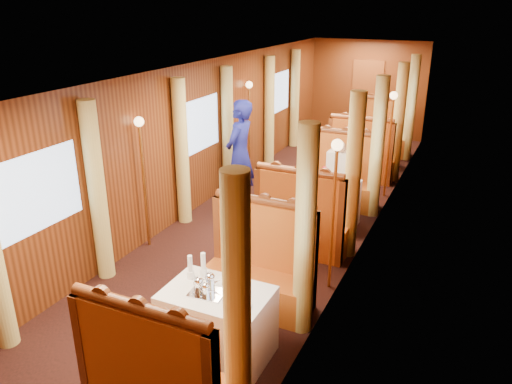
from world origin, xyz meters
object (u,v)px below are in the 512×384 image
Objects in this scene: teapot_back at (210,283)px; rose_vase_mid at (324,171)px; banquette_near_aft at (259,273)px; fruit_plate at (239,304)px; table_near at (218,324)px; tea_tray at (207,293)px; banquette_mid_fwd at (302,225)px; table_mid at (323,204)px; banquette_mid_aft at (341,182)px; banquette_far_aft at (381,136)px; rose_vase_far at (376,124)px; teapot_left at (199,287)px; table_far at (372,149)px; passenger at (338,168)px; teapot_right at (206,291)px; banquette_far_fwd at (361,159)px; steward at (240,154)px.

teapot_back is 0.46× the size of rose_vase_mid.
fruit_plate is at bearing -74.65° from banquette_near_aft.
table_near is 0.39m from tea_tray.
banquette_mid_fwd is 3.94× the size of tea_tray.
banquette_near_aft reaches higher than table_mid.
banquette_far_aft is at bearing 90.00° from banquette_mid_aft.
fruit_plate is at bearing -83.19° from banquette_mid_fwd.
rose_vase_far reaches higher than table_mid.
teapot_left is 0.47m from fruit_plate.
tea_tray is 0.10m from teapot_left.
banquette_mid_fwd reaches higher than table_mid.
table_far is at bearing 89.43° from tea_tray.
table_mid is at bearing -90.00° from passenger.
banquette_far_fwd is at bearing 93.14° from teapot_right.
banquette_far_fwd is at bearing 90.00° from banquette_mid_aft.
rose_vase_far reaches higher than teapot_right.
steward is at bearing -110.35° from banquette_far_aft.
banquette_mid_aft is 4.64m from teapot_right.
banquette_far_fwd is 5.55× the size of fruit_plate.
banquette_mid_fwd is 3.72× the size of rose_vase_far.
table_mid is 0.88m from passenger.
banquette_mid_aft reaches higher than tea_tray.
banquette_far_fwd is (0.00, 3.50, 0.00)m from banquette_mid_fwd.
banquette_mid_aft is 1.12m from rose_vase_mid.
banquette_near_aft is 1.28× the size of table_mid.
teapot_left is at bearing 163.28° from teapot_right.
teapot_right is (-0.06, -6.09, 0.38)m from banquette_far_fwd.
tea_tray is at bearing -101.93° from teapot_back.
rose_vase_mid is at bearing -91.03° from passenger.
table_mid and table_far have the same top height.
rose_vase_mid is 1.59m from steward.
banquette_far_aft is at bearing 90.00° from table_mid.
banquette_near_aft is 1.00× the size of banquette_mid_fwd.
banquette_mid_aft is 1.47m from banquette_far_fwd.
teapot_back is (-0.09, 0.03, 0.44)m from table_near.
banquette_near_aft reaches higher than passenger.
banquette_near_aft is 1.13m from tea_tray.
teapot_back is (-0.09, -3.47, 0.44)m from table_mid.
banquette_mid_fwd reaches higher than rose_vase_far.
tea_tray is 2.24× the size of teapot_left.
table_near is at bearing 159.20° from fruit_plate.
banquette_mid_fwd is 5.55× the size of fruit_plate.
teapot_left is 3.59m from rose_vase_mid.
banquette_mid_aft is at bearing 117.74° from steward.
banquette_far_aft is 4.62m from steward.
table_far is 3.09× the size of tea_tray.
banquette_mid_aft is at bearing -90.00° from banquette_far_fwd.
tea_tray reaches higher than table_far.
teapot_back is (-0.03, 0.14, 0.01)m from teapot_right.
table_far is (0.00, 3.50, 0.00)m from table_mid.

